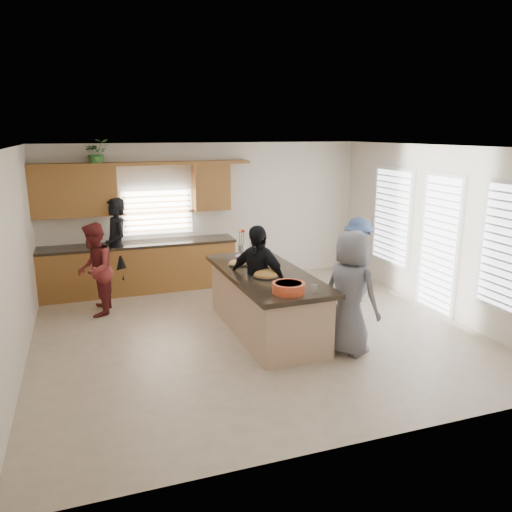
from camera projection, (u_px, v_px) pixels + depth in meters
name	position (u px, v px, depth m)	size (l,w,h in m)	color
floor	(255.00, 332.00, 7.69)	(6.50, 6.50, 0.00)	#C8B094
room_shell	(255.00, 210.00, 7.23)	(6.52, 6.02, 2.81)	silver
back_cabinetry	(136.00, 245.00, 9.51)	(4.08, 0.66, 2.46)	brown
right_wall_glazing	(441.00, 235.00, 8.27)	(0.06, 4.00, 2.25)	white
island	(266.00, 303.00, 7.64)	(1.22, 2.73, 0.95)	tan
platter_front	(266.00, 275.00, 7.27)	(0.41, 0.41, 0.17)	black
platter_mid	(259.00, 265.00, 7.83)	(0.44, 0.44, 0.18)	black
platter_back	(237.00, 264.00, 7.90)	(0.31, 0.31, 0.12)	black
salad_bowl	(289.00, 287.00, 6.54)	(0.43, 0.43, 0.14)	#E6512A
clear_cup	(315.00, 288.00, 6.57)	(0.08, 0.08, 0.11)	white
plate_stack	(242.00, 257.00, 8.34)	(0.21, 0.21, 0.05)	#CA98DE
flower_vase	(242.00, 240.00, 8.61)	(0.14, 0.14, 0.43)	silver
potted_plant	(97.00, 153.00, 8.99)	(0.43, 0.38, 0.48)	#387830
woman_left_back	(117.00, 247.00, 9.27)	(0.67, 0.44, 1.84)	black
woman_left_mid	(95.00, 270.00, 8.28)	(0.76, 0.59, 1.56)	maroon
woman_left_front	(257.00, 281.00, 7.44)	(0.99, 0.41, 1.69)	black
woman_right_back	(358.00, 260.00, 9.00)	(0.99, 0.57, 1.53)	#394E7C
woman_right_front	(350.00, 293.00, 6.81)	(0.85, 0.55, 1.74)	slate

